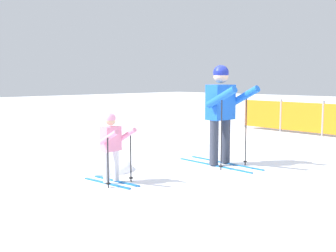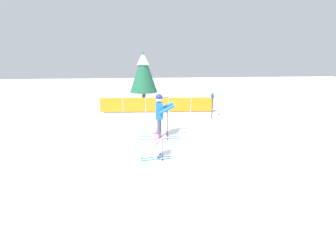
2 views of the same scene
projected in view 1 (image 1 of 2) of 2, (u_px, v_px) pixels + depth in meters
ground_plane at (226, 169)px, 7.16m from camera, size 60.00×60.00×0.00m
skier_adult at (222, 105)px, 7.36m from camera, size 1.68×0.76×1.76m
skier_child at (112, 143)px, 6.12m from camera, size 0.98×0.51×1.03m
snow_mound at (98, 169)px, 7.15m from camera, size 1.31×1.12×0.53m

